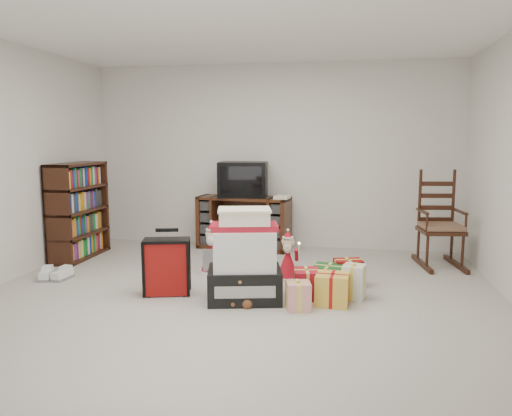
{
  "coord_description": "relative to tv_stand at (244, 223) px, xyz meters",
  "views": [
    {
      "loc": [
        0.99,
        -4.32,
        1.5
      ],
      "look_at": [
        0.1,
        0.6,
        0.8
      ],
      "focal_mm": 35.0,
      "sensor_mm": 36.0,
      "label": 1
    }
  ],
  "objects": [
    {
      "name": "teddy_bear",
      "position": [
        0.46,
        -2.3,
        -0.21
      ],
      "size": [
        0.22,
        0.2,
        0.33
      ],
      "color": "brown",
      "rests_on": "floor"
    },
    {
      "name": "gift_pile",
      "position": [
        0.45,
        -2.17,
        0.01
      ],
      "size": [
        0.76,
        0.62,
        0.84
      ],
      "rotation": [
        0.0,
        0.0,
        0.22
      ],
      "color": "black",
      "rests_on": "floor"
    },
    {
      "name": "tv_stand",
      "position": [
        0.0,
        0.0,
        0.0
      ],
      "size": [
        1.29,
        0.59,
        0.71
      ],
      "rotation": [
        0.0,
        0.0,
        -0.12
      ],
      "color": "#412012",
      "rests_on": "floor"
    },
    {
      "name": "santa_figurine",
      "position": [
        0.77,
        -1.42,
        -0.15
      ],
      "size": [
        0.26,
        0.25,
        0.54
      ],
      "color": "#B61322",
      "rests_on": "floor"
    },
    {
      "name": "rocking_chair",
      "position": [
        2.46,
        -0.48,
        0.04
      ],
      "size": [
        0.57,
        0.84,
        1.18
      ],
      "rotation": [
        0.0,
        0.0,
        0.14
      ],
      "color": "#32160D",
      "rests_on": "floor"
    },
    {
      "name": "gift_cluster",
      "position": [
        1.22,
        -1.95,
        -0.23
      ],
      "size": [
        0.74,
        1.03,
        0.25
      ],
      "color": "#A61323",
      "rests_on": "floor"
    },
    {
      "name": "room",
      "position": [
        0.37,
        -2.25,
        0.89
      ],
      "size": [
        5.01,
        5.01,
        2.51
      ],
      "color": "beige",
      "rests_on": "ground"
    },
    {
      "name": "stocking",
      "position": [
        0.31,
        -2.12,
        -0.06
      ],
      "size": [
        0.28,
        0.14,
        0.59
      ],
      "primitive_type": null,
      "rotation": [
        0.0,
        0.0,
        -0.08
      ],
      "color": "#0D791E",
      "rests_on": "floor"
    },
    {
      "name": "mrs_claus_figurine",
      "position": [
        -0.09,
        -1.33,
        -0.13
      ],
      "size": [
        0.29,
        0.27,
        0.59
      ],
      "color": "#B61322",
      "rests_on": "floor"
    },
    {
      "name": "red_suitcase",
      "position": [
        -0.32,
        -2.13,
        -0.08
      ],
      "size": [
        0.46,
        0.32,
        0.64
      ],
      "rotation": [
        0.0,
        0.0,
        0.26
      ],
      "color": "maroon",
      "rests_on": "floor"
    },
    {
      "name": "bookshelf",
      "position": [
        -1.94,
        -0.89,
        0.22
      ],
      "size": [
        0.33,
        0.98,
        1.19
      ],
      "color": "#32160D",
      "rests_on": "floor"
    },
    {
      "name": "sneaker_pair",
      "position": [
        -1.69,
        -1.86,
        -0.31
      ],
      "size": [
        0.34,
        0.29,
        0.1
      ],
      "rotation": [
        0.0,
        0.0,
        0.16
      ],
      "color": "white",
      "rests_on": "floor"
    },
    {
      "name": "crt_television",
      "position": [
        -0.01,
        0.02,
        0.59
      ],
      "size": [
        0.68,
        0.52,
        0.47
      ],
      "rotation": [
        0.0,
        0.0,
        0.09
      ],
      "color": "black",
      "rests_on": "tv_stand"
    }
  ]
}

